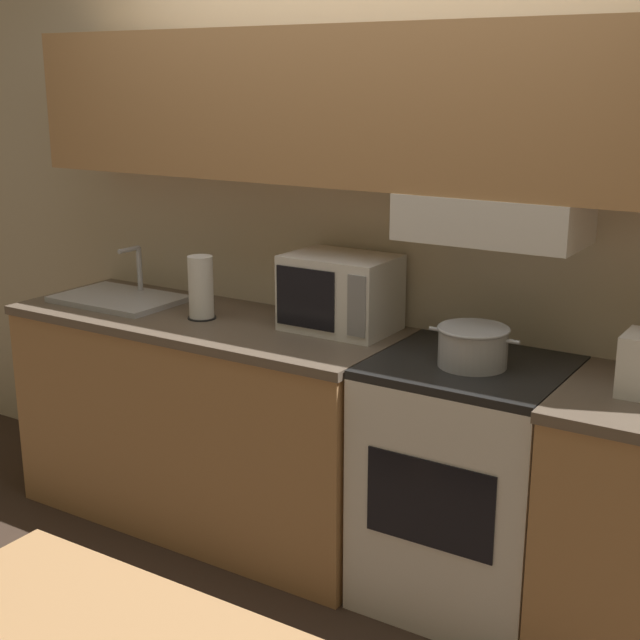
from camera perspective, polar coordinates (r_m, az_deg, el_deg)
The scene contains 8 objects.
ground_plane at distance 3.91m, azimuth 3.88°, elevation -13.09°, with size 16.00×16.00×0.00m, color #3D2D23.
wall_back at distance 3.41m, azimuth 4.05°, elevation 8.93°, with size 5.41×0.38×2.55m.
lower_counter_main at distance 3.83m, azimuth -7.22°, elevation -6.34°, with size 1.68×0.64×0.91m.
stove_range at distance 3.28m, azimuth 9.26°, elevation -10.31°, with size 0.65×0.61×0.91m.
cooking_pot at distance 3.06m, azimuth 9.76°, elevation -1.60°, with size 0.33×0.25×0.14m.
microwave at distance 3.44m, azimuth 1.31°, elevation 1.76°, with size 0.41×0.30×0.29m.
sink_basin at distance 4.00m, azimuth -12.74°, elevation 1.39°, with size 0.54×0.37×0.23m.
paper_towel_roll at distance 3.63m, azimuth -7.63°, elevation 2.06°, with size 0.12×0.12×0.26m.
Camera 1 is at (1.62, -3.04, 1.86)m, focal length 50.00 mm.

